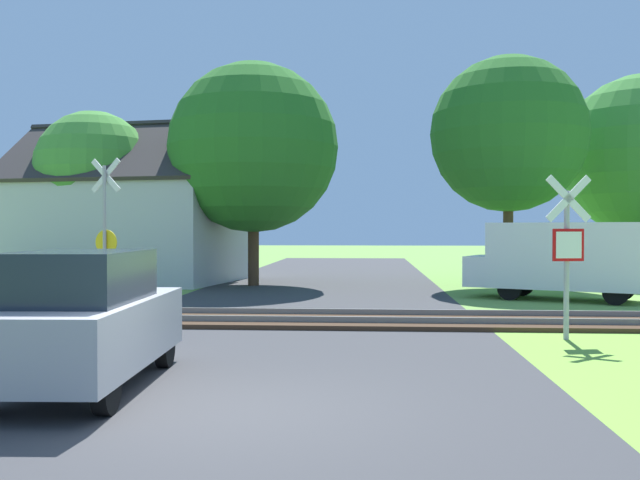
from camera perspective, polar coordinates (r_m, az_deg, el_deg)
ground_plane at (r=8.33m, az=-7.77°, el=-13.45°), size 160.00×160.00×0.00m
road_asphalt at (r=10.24m, az=-5.46°, el=-10.70°), size 8.24×80.00×0.01m
rail_track at (r=15.84m, az=-2.06°, el=-6.37°), size 60.00×2.60×0.22m
stop_sign_near at (r=13.95m, az=19.18°, el=-0.58°), size 0.87×0.21×3.06m
crossing_sign_far at (r=18.84m, az=-16.81°, el=0.95°), size 0.85×0.28×3.85m
house at (r=28.87m, az=-15.06°, el=0.99°), size 9.27×7.66×6.26m
tree_left at (r=28.56m, az=-17.66°, el=5.39°), size 4.42×4.42×6.54m
tree_center at (r=26.20m, az=-5.36°, el=7.36°), size 6.18×6.18×8.10m
tree_right at (r=26.23m, az=14.85°, el=8.17°), size 5.50×5.50×8.15m
mail_truck at (r=21.76m, az=18.64°, el=-1.32°), size 5.22×3.77×2.24m
parked_car at (r=9.73m, az=-18.31°, el=-6.04°), size 1.83×4.07×1.78m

